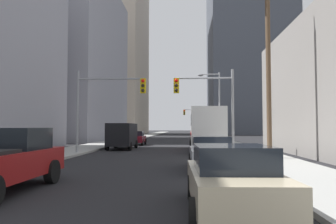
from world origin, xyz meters
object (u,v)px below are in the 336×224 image
Objects in this scene: sedan_silver at (211,153)px; traffic_signal_near_right at (207,97)px; cargo_van_black at (122,134)px; sedan_maroon at (136,138)px; sedan_beige at (232,179)px; traffic_signal_far_right at (194,117)px; city_bus at (205,127)px; traffic_signal_near_left at (108,97)px.

sedan_silver is 0.70× the size of traffic_signal_near_right.
cargo_van_black reaches higher than sedan_maroon.
traffic_signal_far_right is at bearing 89.37° from sedan_beige.
sedan_silver is at bearing 89.27° from sedan_beige.
traffic_signal_near_left is at bearing -143.52° from city_bus.
traffic_signal_near_right is at bearing -60.31° from sedan_maroon.
traffic_signal_near_left is at bearing 180.00° from traffic_signal_near_right.
sedan_silver is 48.37m from traffic_signal_far_right.
traffic_signal_far_right reaches higher than cargo_van_black.
sedan_silver is (6.73, -13.58, -0.52)m from cargo_van_black.
sedan_beige is at bearing -91.68° from traffic_signal_near_right.
city_bus is 13.49m from sedan_silver.
cargo_van_black is at bearing 116.34° from sedan_silver.
city_bus is at bearing 87.65° from traffic_signal_near_right.
traffic_signal_near_left is (-6.71, 8.04, 3.33)m from sedan_silver.
sedan_maroon is (-6.56, 20.16, 0.00)m from sedan_silver.
traffic_signal_near_right is (6.91, -12.12, 3.29)m from sedan_maroon.
traffic_signal_near_right is at bearing -0.00° from traffic_signal_near_left.
traffic_signal_near_right is (7.08, -5.55, 2.78)m from cargo_van_black.
sedan_maroon is 29.16m from traffic_signal_far_right.
traffic_signal_far_right is (7.08, 28.10, 3.28)m from sedan_maroon.
city_bus is 9.88m from sedan_maroon.
traffic_signal_near_left is (-0.15, -12.12, 3.33)m from sedan_maroon.
sedan_maroon is at bearing 103.28° from sedan_beige.
traffic_signal_near_left is at bearing 129.85° from sedan_silver.
traffic_signal_near_left is (0.02, -5.55, 2.81)m from cargo_van_black.
cargo_van_black is 6.22m from traffic_signal_near_left.
traffic_signal_near_right is (0.36, 8.04, 3.29)m from sedan_silver.
sedan_beige and sedan_maroon have the same top height.
traffic_signal_near_left reaches higher than sedan_silver.
sedan_silver is at bearing -92.53° from traffic_signal_near_right.
sedan_silver is (-0.58, -13.43, -1.16)m from city_bus.
sedan_silver is at bearing -92.46° from city_bus.
traffic_signal_near_right is (7.06, -0.00, -0.04)m from traffic_signal_near_left.
sedan_maroon is 14.34m from traffic_signal_near_right.
traffic_signal_near_right is (0.45, 15.27, 3.29)m from sedan_beige.
sedan_beige is (-0.67, -20.66, -1.16)m from city_bus.
city_bus is 1.92× the size of traffic_signal_near_left.
sedan_beige is at bearing -72.33° from cargo_van_black.
cargo_van_black is at bearing 90.16° from traffic_signal_near_left.
traffic_signal_near_right reaches higher than city_bus.
traffic_signal_far_right reaches higher than sedan_beige.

